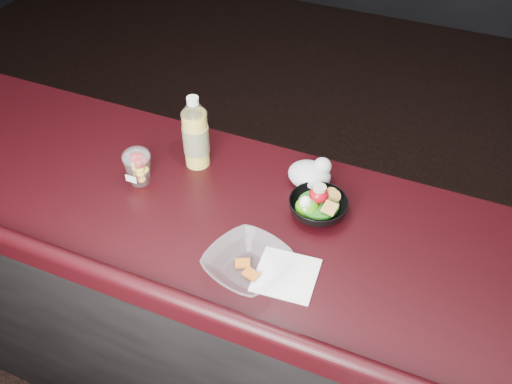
{
  "coord_description": "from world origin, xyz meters",
  "views": [
    {
      "loc": [
        0.53,
        -0.78,
        2.2
      ],
      "look_at": [
        0.05,
        0.33,
        1.1
      ],
      "focal_mm": 40.0,
      "sensor_mm": 36.0,
      "label": 1
    }
  ],
  "objects_px": {
    "green_apple": "(307,208)",
    "snack_bowl": "(318,206)",
    "fruit_cup": "(138,166)",
    "takeout_bowl": "(248,265)",
    "lemonade_bottle": "(196,137)"
  },
  "relations": [
    {
      "from": "fruit_cup",
      "to": "snack_bowl",
      "type": "bearing_deg",
      "value": 8.28
    },
    {
      "from": "lemonade_bottle",
      "to": "takeout_bowl",
      "type": "xyz_separation_m",
      "value": [
        0.34,
        -0.35,
        -0.08
      ]
    },
    {
      "from": "fruit_cup",
      "to": "takeout_bowl",
      "type": "distance_m",
      "value": 0.5
    },
    {
      "from": "fruit_cup",
      "to": "green_apple",
      "type": "xyz_separation_m",
      "value": [
        0.53,
        0.06,
        -0.03
      ]
    },
    {
      "from": "lemonade_bottle",
      "to": "takeout_bowl",
      "type": "height_order",
      "value": "lemonade_bottle"
    },
    {
      "from": "lemonade_bottle",
      "to": "snack_bowl",
      "type": "xyz_separation_m",
      "value": [
        0.43,
        -0.07,
        -0.07
      ]
    },
    {
      "from": "lemonade_bottle",
      "to": "fruit_cup",
      "type": "height_order",
      "value": "lemonade_bottle"
    },
    {
      "from": "fruit_cup",
      "to": "takeout_bowl",
      "type": "xyz_separation_m",
      "value": [
        0.46,
        -0.2,
        -0.04
      ]
    },
    {
      "from": "fruit_cup",
      "to": "green_apple",
      "type": "height_order",
      "value": "fruit_cup"
    },
    {
      "from": "lemonade_bottle",
      "to": "fruit_cup",
      "type": "relative_size",
      "value": 2.03
    },
    {
      "from": "lemonade_bottle",
      "to": "green_apple",
      "type": "relative_size",
      "value": 3.37
    },
    {
      "from": "snack_bowl",
      "to": "takeout_bowl",
      "type": "distance_m",
      "value": 0.3
    },
    {
      "from": "green_apple",
      "to": "snack_bowl",
      "type": "xyz_separation_m",
      "value": [
        0.03,
        0.02,
        -0.0
      ]
    },
    {
      "from": "lemonade_bottle",
      "to": "takeout_bowl",
      "type": "distance_m",
      "value": 0.49
    },
    {
      "from": "green_apple",
      "to": "snack_bowl",
      "type": "relative_size",
      "value": 0.36
    }
  ]
}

